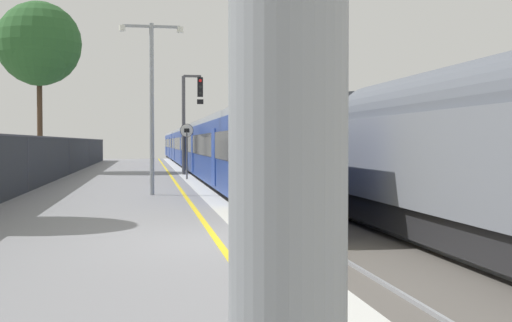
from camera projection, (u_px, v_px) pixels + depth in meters
The scene contains 7 objects.
ground at pixel (385, 270), 11.55m from camera, with size 17.40×110.00×1.21m.
commuter_train_at_platform at pixel (196, 148), 48.10m from camera, with size 2.83×63.83×3.81m.
freight_train_adjacent_track at pixel (278, 146), 38.30m from camera, with size 2.60×60.11×4.49m.
signal_gantry at pixel (189, 113), 33.26m from camera, with size 1.10×0.24×5.10m.
speed_limit_sign at pixel (187, 144), 29.06m from camera, with size 0.59×0.08×2.48m.
platform_lamp_mid at pixel (152, 93), 20.49m from camera, with size 2.00×0.20×5.40m.
background_tree_centre at pixel (39, 47), 36.05m from camera, with size 4.65×4.65×9.49m.
Camera 1 is at (-1.52, -10.95, 1.67)m, focal length 45.68 mm.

